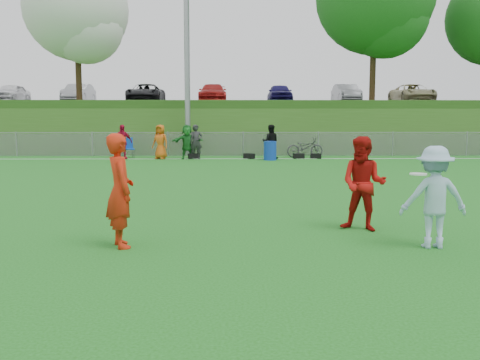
{
  "coord_description": "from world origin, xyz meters",
  "views": [
    {
      "loc": [
        -0.64,
        -8.45,
        2.05
      ],
      "look_at": [
        -0.49,
        0.5,
        1.0
      ],
      "focal_mm": 40.0,
      "sensor_mm": 36.0,
      "label": 1
    }
  ],
  "objects_px": {
    "player_blue": "(434,197)",
    "bicycle": "(305,147)",
    "player_red_center": "(363,184)",
    "recycling_bin": "(270,151)",
    "frisbee": "(418,174)",
    "player_red_left": "(120,191)"
  },
  "relations": [
    {
      "from": "player_blue",
      "to": "bicycle",
      "type": "xyz_separation_m",
      "value": [
        0.62,
        19.2,
        -0.29
      ]
    },
    {
      "from": "player_red_center",
      "to": "player_blue",
      "type": "height_order",
      "value": "player_red_center"
    },
    {
      "from": "player_red_center",
      "to": "recycling_bin",
      "type": "xyz_separation_m",
      "value": [
        -0.52,
        16.1,
        -0.4
      ]
    },
    {
      "from": "recycling_bin",
      "to": "bicycle",
      "type": "bearing_deg",
      "value": 42.95
    },
    {
      "from": "frisbee",
      "to": "recycling_bin",
      "type": "height_order",
      "value": "frisbee"
    },
    {
      "from": "player_red_center",
      "to": "recycling_bin",
      "type": "relative_size",
      "value": 1.89
    },
    {
      "from": "recycling_bin",
      "to": "player_blue",
      "type": "bearing_deg",
      "value": -85.68
    },
    {
      "from": "player_red_left",
      "to": "player_blue",
      "type": "relative_size",
      "value": 1.12
    },
    {
      "from": "recycling_bin",
      "to": "bicycle",
      "type": "height_order",
      "value": "bicycle"
    },
    {
      "from": "bicycle",
      "to": "player_red_center",
      "type": "bearing_deg",
      "value": 162.17
    },
    {
      "from": "player_red_left",
      "to": "player_red_center",
      "type": "bearing_deg",
      "value": -98.47
    },
    {
      "from": "player_red_center",
      "to": "frisbee",
      "type": "distance_m",
      "value": 1.66
    },
    {
      "from": "player_red_center",
      "to": "player_blue",
      "type": "relative_size",
      "value": 1.06
    },
    {
      "from": "player_red_left",
      "to": "player_red_center",
      "type": "distance_m",
      "value": 4.31
    },
    {
      "from": "player_red_left",
      "to": "bicycle",
      "type": "xyz_separation_m",
      "value": [
        5.56,
        19.07,
        -0.39
      ]
    },
    {
      "from": "player_red_left",
      "to": "bicycle",
      "type": "bearing_deg",
      "value": -40.45
    },
    {
      "from": "player_red_center",
      "to": "player_red_left",
      "type": "bearing_deg",
      "value": -137.03
    },
    {
      "from": "frisbee",
      "to": "bicycle",
      "type": "distance_m",
      "value": 19.5
    },
    {
      "from": "player_blue",
      "to": "frisbee",
      "type": "distance_m",
      "value": 0.59
    },
    {
      "from": "recycling_bin",
      "to": "bicycle",
      "type": "xyz_separation_m",
      "value": [
        1.93,
        1.8,
        0.06
      ]
    },
    {
      "from": "frisbee",
      "to": "player_red_left",
      "type": "bearing_deg",
      "value": 175.1
    },
    {
      "from": "player_blue",
      "to": "player_red_center",
      "type": "bearing_deg",
      "value": -56.88
    }
  ]
}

